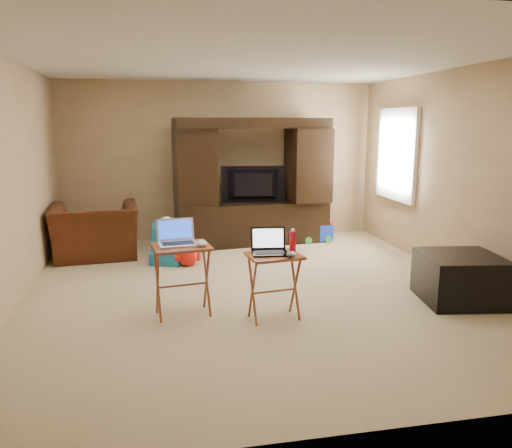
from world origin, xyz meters
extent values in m
plane|color=#C8B68A|center=(0.00, 0.00, 0.00)|extent=(5.50, 5.50, 0.00)
plane|color=silver|center=(0.00, 0.00, 2.50)|extent=(5.50, 5.50, 0.00)
plane|color=tan|center=(0.00, 2.75, 1.25)|extent=(5.00, 0.00, 5.00)
plane|color=tan|center=(0.00, -2.75, 1.25)|extent=(5.00, 0.00, 5.00)
plane|color=tan|center=(-2.50, 0.00, 1.25)|extent=(0.00, 5.50, 5.50)
plane|color=tan|center=(2.50, 0.00, 1.25)|extent=(0.00, 5.50, 5.50)
plane|color=white|center=(2.48, 1.55, 1.40)|extent=(0.00, 1.20, 1.20)
cube|color=white|center=(2.46, 1.55, 1.40)|extent=(0.06, 1.14, 1.34)
cube|color=black|center=(0.42, 2.20, 0.97)|extent=(2.41, 0.80, 1.93)
imported|color=black|center=(0.42, 2.16, 0.93)|extent=(0.99, 0.23, 0.57)
imported|color=#4A240F|center=(-1.89, 1.79, 0.37)|extent=(1.24, 1.11, 0.75)
cube|color=black|center=(2.08, -0.78, 0.25)|extent=(0.89, 0.89, 0.50)
cube|color=brown|center=(-0.81, -0.61, 0.35)|extent=(0.60, 0.50, 0.70)
cube|color=#A04E26|center=(0.04, -0.88, 0.32)|extent=(0.54, 0.45, 0.64)
cube|color=#B7B7BC|center=(-0.84, -0.58, 0.82)|extent=(0.40, 0.34, 0.24)
cube|color=black|center=(0.00, -0.86, 0.76)|extent=(0.36, 0.31, 0.24)
ellipsoid|color=silver|center=(-0.62, -0.68, 0.73)|extent=(0.12, 0.16, 0.06)
ellipsoid|color=#414146|center=(0.17, -1.00, 0.67)|extent=(0.12, 0.15, 0.05)
cylinder|color=red|center=(0.24, -0.80, 0.74)|extent=(0.06, 0.06, 0.20)
camera|label=1|loc=(-1.01, -5.30, 1.85)|focal=35.00mm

